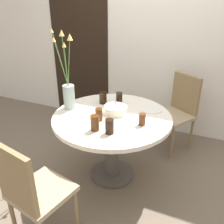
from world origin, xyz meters
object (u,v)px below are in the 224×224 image
(birthday_cake, at_px, (116,110))
(drink_glass_2, at_px, (99,115))
(flower_vase, at_px, (68,89))
(drink_glass_1, at_px, (95,123))
(side_plate, at_px, (151,109))
(chair_near_front, at_px, (32,190))
(drink_glass_4, at_px, (119,99))
(chair_far_back, at_px, (178,108))
(drink_glass_5, at_px, (103,98))
(drink_glass_3, at_px, (110,126))
(drink_glass_0, at_px, (142,119))

(birthday_cake, bearing_deg, drink_glass_2, -112.01)
(flower_vase, xyz_separation_m, drink_glass_1, (0.44, -0.30, -0.14))
(drink_glass_1, bearing_deg, birthday_cake, 84.68)
(flower_vase, relative_size, side_plate, 3.71)
(chair_near_front, bearing_deg, drink_glass_1, -93.38)
(side_plate, xyz_separation_m, drink_glass_4, (-0.35, -0.01, 0.06))
(chair_far_back, relative_size, drink_glass_2, 7.80)
(chair_far_back, bearing_deg, drink_glass_5, -108.71)
(drink_glass_1, distance_m, drink_glass_4, 0.58)
(drink_glass_3, bearing_deg, drink_glass_5, 120.06)
(chair_far_back, distance_m, drink_glass_3, 1.24)
(chair_far_back, height_order, birthday_cake, chair_far_back)
(birthday_cake, height_order, side_plate, birthday_cake)
(birthday_cake, height_order, drink_glass_1, drink_glass_1)
(chair_near_front, xyz_separation_m, drink_glass_0, (0.53, 0.89, 0.24))
(drink_glass_0, height_order, drink_glass_1, drink_glass_1)
(drink_glass_2, distance_m, drink_glass_3, 0.25)
(birthday_cake, relative_size, flower_vase, 0.29)
(side_plate, xyz_separation_m, drink_glass_3, (-0.20, -0.59, 0.06))
(side_plate, distance_m, drink_glass_5, 0.52)
(chair_near_front, xyz_separation_m, flower_vase, (-0.26, 0.94, 0.40))
(flower_vase, relative_size, drink_glass_1, 5.77)
(flower_vase, relative_size, drink_glass_2, 6.64)
(drink_glass_2, bearing_deg, drink_glass_4, 84.69)
(chair_far_back, xyz_separation_m, flower_vase, (-0.97, -0.85, 0.40))
(birthday_cake, distance_m, drink_glass_4, 0.21)
(flower_vase, height_order, side_plate, flower_vase)
(drink_glass_2, height_order, drink_glass_4, drink_glass_4)
(side_plate, bearing_deg, flower_vase, -159.41)
(drink_glass_3, relative_size, drink_glass_4, 0.96)
(flower_vase, distance_m, drink_glass_0, 0.80)
(drink_glass_4, bearing_deg, chair_near_front, -98.03)
(drink_glass_0, bearing_deg, drink_glass_4, 136.45)
(side_plate, height_order, drink_glass_3, drink_glass_3)
(birthday_cake, distance_m, flower_vase, 0.51)
(drink_glass_4, distance_m, drink_glass_5, 0.17)
(drink_glass_4, bearing_deg, drink_glass_2, -95.31)
(drink_glass_2, bearing_deg, chair_near_front, -99.36)
(birthday_cake, distance_m, drink_glass_0, 0.34)
(drink_glass_2, bearing_deg, birthday_cake, 67.99)
(drink_glass_4, bearing_deg, drink_glass_0, -43.55)
(drink_glass_0, bearing_deg, flower_vase, 176.27)
(birthday_cake, bearing_deg, chair_far_back, 56.98)
(drink_glass_3, height_order, drink_glass_5, drink_glass_3)
(chair_near_front, distance_m, drink_glass_0, 1.06)
(chair_near_front, relative_size, drink_glass_5, 7.30)
(drink_glass_2, bearing_deg, drink_glass_1, -74.86)
(side_plate, relative_size, drink_glass_3, 1.65)
(chair_near_front, relative_size, side_plate, 4.36)
(chair_far_back, xyz_separation_m, side_plate, (-0.19, -0.55, 0.19))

